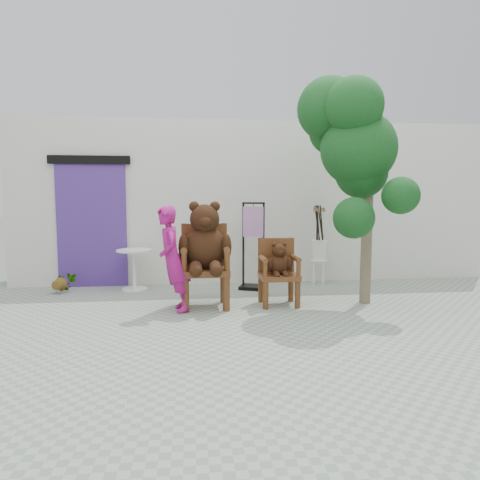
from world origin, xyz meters
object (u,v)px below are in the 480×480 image
at_px(person, 173,259).
at_px(cafe_table, 134,265).
at_px(chair_small, 278,266).
at_px(display_stand, 253,256).
at_px(stool_bucket, 319,249).
at_px(tree, 352,139).
at_px(chair_big, 205,248).

xyz_separation_m(person, cafe_table, (-0.73, 1.48, -0.30)).
xyz_separation_m(chair_small, person, (-1.54, -0.22, 0.16)).
distance_m(display_stand, stool_bucket, 1.32).
height_order(person, stool_bucket, person).
bearing_deg(stool_bucket, display_stand, -165.59).
relative_size(person, tree, 0.44).
xyz_separation_m(display_stand, tree, (1.30, -1.14, 1.87)).
height_order(stool_bucket, tree, tree).
xyz_separation_m(chair_small, display_stand, (-0.22, 1.09, 0.01)).
bearing_deg(cafe_table, chair_small, -29.07).
bearing_deg(chair_big, cafe_table, 132.85).
bearing_deg(tree, stool_bucket, 90.70).
relative_size(chair_big, chair_small, 1.57).
bearing_deg(chair_big, display_stand, 51.69).
relative_size(display_stand, stool_bucket, 1.04).
bearing_deg(chair_big, stool_bucket, 33.67).
xyz_separation_m(chair_big, cafe_table, (-1.18, 1.27, -0.42)).
height_order(chair_small, tree, tree).
height_order(chair_small, cafe_table, chair_small).
bearing_deg(chair_small, display_stand, 101.33).
bearing_deg(stool_bucket, tree, -89.30).
height_order(display_stand, tree, tree).
bearing_deg(tree, person, -176.14).
bearing_deg(chair_small, tree, -2.26).
distance_m(cafe_table, stool_bucket, 3.34).
relative_size(display_stand, tree, 0.45).
bearing_deg(chair_small, stool_bucket, 53.35).
relative_size(person, display_stand, 0.98).
bearing_deg(cafe_table, person, -63.82).
height_order(person, tree, tree).
relative_size(person, cafe_table, 2.10).
distance_m(chair_big, display_stand, 1.43).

